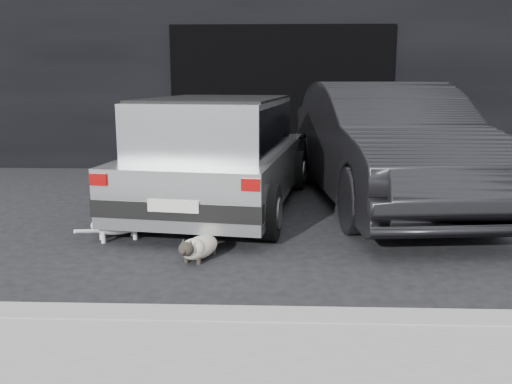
{
  "coord_description": "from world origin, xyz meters",
  "views": [
    {
      "loc": [
        0.92,
        -5.97,
        1.65
      ],
      "look_at": [
        0.72,
        -0.66,
        0.54
      ],
      "focal_mm": 38.0,
      "sensor_mm": 36.0,
      "label": 1
    }
  ],
  "objects_px": {
    "second_car": "(386,144)",
    "cat_siamese": "(198,248)",
    "cat_white": "(121,222)",
    "silver_hatchback": "(220,149)"
  },
  "relations": [
    {
      "from": "second_car",
      "to": "cat_white",
      "type": "distance_m",
      "value": 3.59
    },
    {
      "from": "second_car",
      "to": "cat_siamese",
      "type": "xyz_separation_m",
      "value": [
        -2.17,
        -2.41,
        -0.69
      ]
    },
    {
      "from": "silver_hatchback",
      "to": "cat_white",
      "type": "relative_size",
      "value": 5.51
    },
    {
      "from": "silver_hatchback",
      "to": "cat_white",
      "type": "bearing_deg",
      "value": -113.87
    },
    {
      "from": "second_car",
      "to": "cat_siamese",
      "type": "bearing_deg",
      "value": -137.87
    },
    {
      "from": "cat_white",
      "to": "silver_hatchback",
      "type": "bearing_deg",
      "value": 122.96
    },
    {
      "from": "silver_hatchback",
      "to": "cat_white",
      "type": "distance_m",
      "value": 1.78
    },
    {
      "from": "second_car",
      "to": "cat_siamese",
      "type": "distance_m",
      "value": 3.32
    },
    {
      "from": "silver_hatchback",
      "to": "second_car",
      "type": "bearing_deg",
      "value": 17.51
    },
    {
      "from": "cat_siamese",
      "to": "second_car",
      "type": "bearing_deg",
      "value": -111.8
    }
  ]
}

